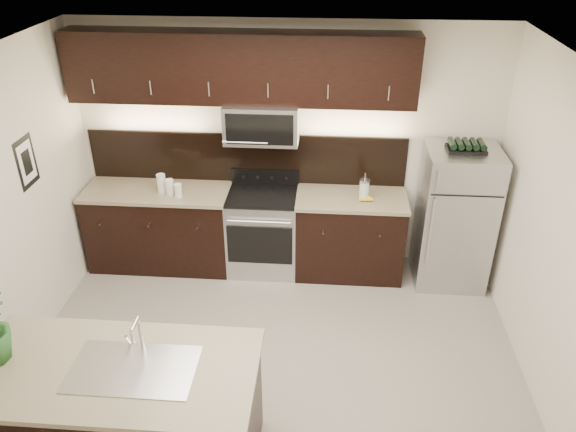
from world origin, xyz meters
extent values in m
plane|color=gray|center=(0.00, 0.00, 0.00)|extent=(4.50, 4.50, 0.00)
cube|color=beige|center=(0.00, 2.00, 1.35)|extent=(4.50, 0.02, 2.70)
cube|color=beige|center=(2.25, 0.00, 1.35)|extent=(0.02, 4.00, 2.70)
cube|color=white|center=(0.00, 0.00, 2.70)|extent=(4.50, 4.00, 0.02)
cube|color=black|center=(-2.24, 0.75, 1.65)|extent=(0.01, 0.32, 0.46)
cube|color=white|center=(-2.23, 0.75, 1.65)|extent=(0.00, 0.24, 0.36)
cube|color=black|center=(-1.42, 1.69, 0.45)|extent=(1.57, 0.62, 0.90)
cube|color=black|center=(0.71, 1.69, 0.45)|extent=(1.16, 0.62, 0.90)
cube|color=#B2B2B7|center=(-0.25, 1.69, 0.45)|extent=(0.76, 0.62, 0.90)
cube|color=black|center=(-0.25, 1.69, 0.92)|extent=(0.76, 0.60, 0.03)
cube|color=#BBB68C|center=(-1.42, 1.69, 0.92)|extent=(1.59, 0.65, 0.04)
cube|color=#BBB68C|center=(0.71, 1.69, 0.92)|extent=(1.18, 0.65, 0.04)
cube|color=black|center=(-0.46, 1.99, 1.22)|extent=(3.49, 0.02, 0.56)
cube|color=#B2B2B7|center=(-0.25, 1.80, 1.70)|extent=(0.76, 0.40, 0.40)
cube|color=black|center=(-0.46, 1.83, 2.25)|extent=(3.49, 0.33, 0.70)
cube|color=black|center=(-0.95, -0.96, 0.45)|extent=(1.90, 0.90, 0.90)
cube|color=#BBB68C|center=(-0.95, -0.96, 0.92)|extent=(1.96, 0.96, 0.04)
cube|color=silver|center=(-0.80, -0.96, 0.95)|extent=(0.84, 0.50, 0.01)
cylinder|color=silver|center=(-0.80, -0.75, 1.06)|extent=(0.03, 0.03, 0.24)
cylinder|color=silver|center=(-0.80, -0.82, 1.21)|extent=(0.02, 0.14, 0.02)
cylinder|color=silver|center=(-0.80, -0.89, 1.16)|extent=(0.02, 0.02, 0.10)
cube|color=#B2B2B7|center=(1.80, 1.63, 0.77)|extent=(0.74, 0.67, 1.53)
cube|color=black|center=(1.80, 1.63, 1.54)|extent=(0.38, 0.23, 0.03)
cylinder|color=black|center=(1.66, 1.63, 1.59)|extent=(0.06, 0.22, 0.06)
cylinder|color=black|center=(1.73, 1.63, 1.59)|extent=(0.06, 0.22, 0.06)
cylinder|color=black|center=(1.80, 1.63, 1.59)|extent=(0.06, 0.22, 0.06)
cylinder|color=black|center=(1.87, 1.63, 1.59)|extent=(0.06, 0.22, 0.06)
cylinder|color=black|center=(1.94, 1.63, 1.59)|extent=(0.06, 0.22, 0.06)
cylinder|color=silver|center=(-1.33, 1.64, 1.04)|extent=(0.10, 0.10, 0.21)
cylinder|color=silver|center=(-1.23, 1.59, 1.03)|extent=(0.09, 0.09, 0.17)
cylinder|color=silver|center=(-1.12, 1.55, 1.01)|extent=(0.08, 0.08, 0.15)
cylinder|color=silver|center=(0.83, 1.64, 1.04)|extent=(0.10, 0.10, 0.20)
cylinder|color=silver|center=(0.83, 1.64, 1.15)|extent=(0.10, 0.10, 0.02)
cylinder|color=silver|center=(0.83, 1.64, 1.20)|extent=(0.01, 0.01, 0.08)
ellipsoid|color=gold|center=(0.81, 1.61, 0.96)|extent=(0.17, 0.14, 0.05)
camera|label=1|loc=(0.44, -3.65, 3.67)|focal=35.00mm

